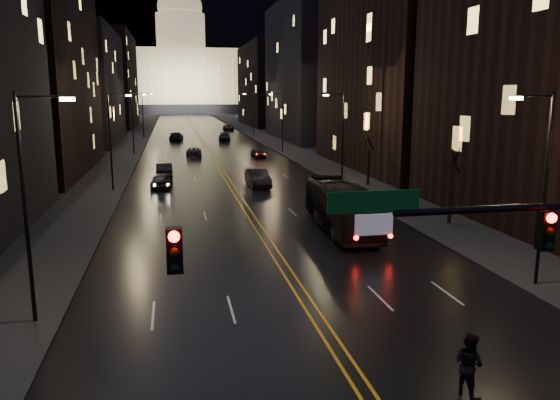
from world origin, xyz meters
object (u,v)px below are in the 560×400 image
bus (341,207)px  oncoming_car_b (164,170)px  receding_car_a (258,178)px  pedestrian_b (469,364)px  oncoming_car_a (162,181)px

bus → oncoming_car_b: size_ratio=2.30×
receding_car_a → pedestrian_b: bearing=-90.9°
oncoming_car_a → oncoming_car_b: size_ratio=0.91×
oncoming_car_a → bus: bearing=128.5°
bus → oncoming_car_a: size_ratio=2.52×
oncoming_car_b → pedestrian_b: bearing=99.9°
oncoming_car_b → pedestrian_b: size_ratio=2.44×
bus → oncoming_car_a: bearing=125.2°
oncoming_car_a → oncoming_car_b: oncoming_car_b is taller
oncoming_car_a → receding_car_a: size_ratio=0.84×
bus → oncoming_car_a: 22.15m
receding_car_a → pedestrian_b: (0.47, -37.79, 0.13)m
oncoming_car_b → receding_car_a: 11.90m
oncoming_car_a → oncoming_car_b: bearing=-85.4°
bus → pedestrian_b: 20.18m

